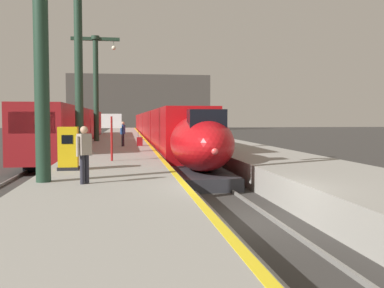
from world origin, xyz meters
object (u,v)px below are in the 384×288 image
object	(u,v)px
passenger_mid_platform	(84,150)
ticket_machine_yellow	(68,150)
passenger_near_edge	(123,132)
station_column_mid	(78,39)
station_column_far	(96,78)
departure_info_board	(112,127)
highspeed_train_main	(155,127)
regional_train_adjacent	(74,128)
rolling_suitcase	(140,141)

from	to	relation	value
passenger_mid_platform	ticket_machine_yellow	bearing A→B (deg)	103.95
passenger_near_edge	ticket_machine_yellow	size ratio (longest dim) A/B	1.06
station_column_mid	passenger_mid_platform	world-z (taller)	station_column_mid
passenger_mid_platform	station_column_far	bearing A→B (deg)	92.90
passenger_near_edge	departure_info_board	world-z (taller)	departure_info_board
departure_info_board	passenger_near_edge	bearing A→B (deg)	87.72
passenger_mid_platform	departure_info_board	bearing A→B (deg)	85.39
highspeed_train_main	passenger_near_edge	xyz separation A→B (m)	(-3.65, -23.02, 0.07)
highspeed_train_main	ticket_machine_yellow	bearing A→B (deg)	-98.56
station_column_far	ticket_machine_yellow	bearing A→B (deg)	-89.06
regional_train_adjacent	ticket_machine_yellow	bearing A→B (deg)	-84.06
highspeed_train_main	station_column_far	size ratio (longest dim) A/B	8.59
highspeed_train_main	departure_info_board	bearing A→B (deg)	-96.92
ticket_machine_yellow	passenger_mid_platform	bearing A→B (deg)	-76.05
passenger_near_edge	regional_train_adjacent	bearing A→B (deg)	112.70
regional_train_adjacent	rolling_suitcase	size ratio (longest dim) A/B	37.27
regional_train_adjacent	departure_info_board	bearing A→B (deg)	-79.22
passenger_mid_platform	ticket_machine_yellow	distance (m)	3.80
station_column_far	passenger_mid_platform	distance (m)	25.39
station_column_mid	rolling_suitcase	bearing A→B (deg)	62.71
passenger_near_edge	passenger_mid_platform	xyz separation A→B (m)	(-0.98, -17.53, 0.00)
highspeed_train_main	passenger_near_edge	world-z (taller)	highspeed_train_main
station_column_far	departure_info_board	distance (m)	18.47
station_column_far	rolling_suitcase	world-z (taller)	station_column_far
station_column_far	ticket_machine_yellow	xyz separation A→B (m)	(0.35, -21.31, -4.56)
passenger_mid_platform	rolling_suitcase	distance (m)	17.99
regional_train_adjacent	station_column_mid	world-z (taller)	station_column_mid
regional_train_adjacent	departure_info_board	xyz separation A→B (m)	(4.03, -21.16, 0.43)
regional_train_adjacent	passenger_mid_platform	bearing A→B (deg)	-82.99
highspeed_train_main	regional_train_adjacent	size ratio (longest dim) A/B	2.06
station_column_mid	station_column_far	size ratio (longest dim) A/B	1.17
ticket_machine_yellow	departure_info_board	xyz separation A→B (m)	(1.48, 3.33, 0.77)
rolling_suitcase	ticket_machine_yellow	world-z (taller)	ticket_machine_yellow
station_column_far	departure_info_board	size ratio (longest dim) A/B	4.13
regional_train_adjacent	station_column_mid	size ratio (longest dim) A/B	3.56
station_column_mid	regional_train_adjacent	bearing A→B (deg)	97.41
ticket_machine_yellow	highspeed_train_main	bearing A→B (deg)	81.44
highspeed_train_main	station_column_far	distance (m)	17.21
station_column_mid	departure_info_board	world-z (taller)	station_column_mid
ticket_machine_yellow	departure_info_board	distance (m)	3.72
regional_train_adjacent	rolling_suitcase	distance (m)	11.77
station_column_mid	departure_info_board	xyz separation A→B (m)	(1.83, -4.25, -4.59)
station_column_mid	passenger_mid_platform	size ratio (longest dim) A/B	6.08
departure_info_board	regional_train_adjacent	bearing A→B (deg)	100.78
highspeed_train_main	rolling_suitcase	size ratio (longest dim) A/B	76.60
station_column_mid	passenger_mid_platform	bearing A→B (deg)	-83.60
regional_train_adjacent	ticket_machine_yellow	xyz separation A→B (m)	(2.55, -24.49, -0.34)
highspeed_train_main	regional_train_adjacent	xyz separation A→B (m)	(-8.10, -12.38, 0.16)
station_column_mid	passenger_mid_platform	xyz separation A→B (m)	(1.26, -11.26, -5.11)
station_column_far	passenger_mid_platform	size ratio (longest dim) A/B	5.18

